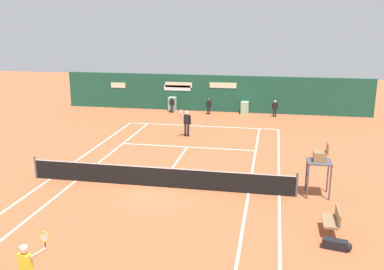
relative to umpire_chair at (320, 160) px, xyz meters
name	(u,v)px	position (x,y,z in m)	size (l,w,h in m)	color
ground_plane	(162,182)	(-6.89, 0.23, -1.56)	(80.00, 80.00, 0.01)	#B25633
tennis_net	(159,176)	(-6.89, -0.35, -1.05)	(12.10, 0.10, 1.07)	#4C4C51
sponsor_back_wall	(213,94)	(-6.92, 16.63, -0.12)	(25.00, 1.02, 2.97)	#194C38
umpire_chair	(320,160)	(0.00, 0.00, 0.00)	(1.00, 1.00, 2.34)	#47474C
player_bench	(333,219)	(0.21, -3.35, -1.06)	(0.54, 1.14, 0.88)	#38383D
equipment_bag	(338,245)	(0.26, -4.52, -1.40)	(0.95, 0.45, 0.32)	black
player_on_baseline	(187,121)	(-7.41, 8.42, -0.57)	(0.68, 0.68, 1.87)	black
player_near_side	(27,266)	(-8.22, -8.71, -0.63)	(0.75, 0.64, 1.78)	yellow
ball_kid_left_post	(172,104)	(-10.06, 15.39, -0.83)	(0.42, 0.21, 1.28)	black
ball_kid_right_post	(209,105)	(-7.05, 15.39, -0.84)	(0.42, 0.20, 1.26)	black
ball_kid_centre_post	(275,107)	(-1.89, 15.39, -0.81)	(0.43, 0.19, 1.30)	black
tennis_ball_near_service_line	(205,136)	(-6.23, 8.56, -1.53)	(0.07, 0.07, 0.07)	#CCE033
tennis_ball_by_sideline	(253,152)	(-3.01, 5.77, -1.53)	(0.07, 0.07, 0.07)	#CCE033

